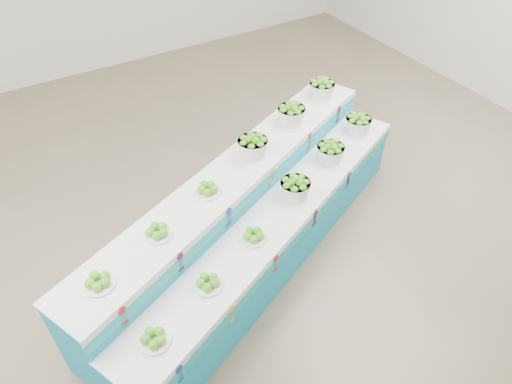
% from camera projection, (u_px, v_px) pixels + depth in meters
% --- Properties ---
extents(ground, '(10.00, 10.00, 0.00)m').
position_uv_depth(ground, '(243.00, 247.00, 5.25)').
color(ground, '#72644C').
rests_on(ground, ground).
extents(display_stand, '(4.34, 2.69, 1.02)m').
position_uv_depth(display_stand, '(256.00, 218.00, 4.87)').
color(display_stand, '#1898C1').
rests_on(display_stand, ground).
extents(plate_lower_left, '(0.33, 0.33, 0.11)m').
position_uv_depth(plate_lower_left, '(154.00, 338.00, 3.55)').
color(plate_lower_left, white).
rests_on(plate_lower_left, display_stand).
extents(plate_lower_mid, '(0.33, 0.33, 0.11)m').
position_uv_depth(plate_lower_mid, '(208.00, 282.00, 3.93)').
color(plate_lower_mid, white).
rests_on(plate_lower_mid, display_stand).
extents(plate_lower_right, '(0.33, 0.33, 0.11)m').
position_uv_depth(plate_lower_right, '(254.00, 235.00, 4.34)').
color(plate_lower_right, white).
rests_on(plate_lower_right, display_stand).
extents(basket_lower_left, '(0.42, 0.42, 0.24)m').
position_uv_depth(basket_lower_left, '(295.00, 188.00, 4.73)').
color(basket_lower_left, silver).
rests_on(basket_lower_left, display_stand).
extents(basket_lower_mid, '(0.42, 0.42, 0.24)m').
position_uv_depth(basket_lower_mid, '(330.00, 152.00, 5.18)').
color(basket_lower_mid, silver).
rests_on(basket_lower_mid, display_stand).
extents(basket_lower_right, '(0.42, 0.42, 0.24)m').
position_uv_depth(basket_lower_right, '(358.00, 123.00, 5.59)').
color(basket_lower_right, silver).
rests_on(basket_lower_right, display_stand).
extents(plate_upper_left, '(0.33, 0.33, 0.11)m').
position_uv_depth(plate_upper_left, '(98.00, 281.00, 3.57)').
color(plate_upper_left, white).
rests_on(plate_upper_left, display_stand).
extents(plate_upper_mid, '(0.33, 0.33, 0.11)m').
position_uv_depth(plate_upper_mid, '(157.00, 231.00, 3.96)').
color(plate_upper_mid, white).
rests_on(plate_upper_mid, display_stand).
extents(plate_upper_right, '(0.33, 0.33, 0.11)m').
position_uv_depth(plate_upper_right, '(207.00, 189.00, 4.36)').
color(plate_upper_right, white).
rests_on(plate_upper_right, display_stand).
extents(basket_upper_left, '(0.42, 0.42, 0.24)m').
position_uv_depth(basket_upper_left, '(253.00, 146.00, 4.76)').
color(basket_upper_left, silver).
rests_on(basket_upper_left, display_stand).
extents(basket_upper_mid, '(0.42, 0.42, 0.24)m').
position_uv_depth(basket_upper_mid, '(291.00, 114.00, 5.20)').
color(basket_upper_mid, silver).
rests_on(basket_upper_mid, display_stand).
extents(basket_upper_right, '(0.42, 0.42, 0.24)m').
position_uv_depth(basket_upper_right, '(322.00, 88.00, 5.62)').
color(basket_upper_right, silver).
rests_on(basket_upper_right, display_stand).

